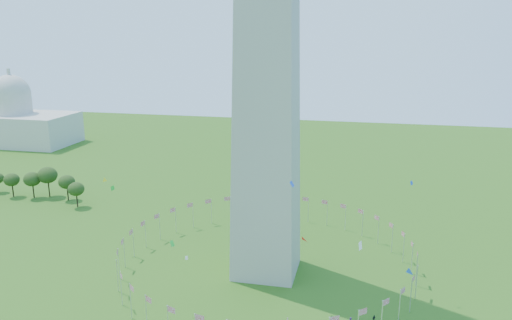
{
  "coord_description": "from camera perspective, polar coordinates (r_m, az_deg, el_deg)",
  "views": [
    {
      "loc": [
        25.1,
        -75.08,
        64.48
      ],
      "look_at": [
        0.41,
        35.0,
        35.69
      ],
      "focal_mm": 35.0,
      "sensor_mm": 36.0,
      "label": 1
    }
  ],
  "objects": [
    {
      "name": "flag_ring",
      "position": [
        140.97,
        1.19,
        -10.87
      ],
      "size": [
        80.24,
        80.24,
        9.0
      ],
      "color": "silver",
      "rests_on": "ground"
    },
    {
      "name": "capitol_building",
      "position": [
        329.93,
        -26.07,
        5.65
      ],
      "size": [
        70.0,
        35.0,
        46.0
      ],
      "primitive_type": null,
      "color": "beige",
      "rests_on": "ground"
    },
    {
      "name": "kites_aloft",
      "position": [
        113.11,
        5.71,
        -8.92
      ],
      "size": [
        100.12,
        56.08,
        39.87
      ],
      "color": "red",
      "rests_on": "ground"
    },
    {
      "name": "tree_line_west",
      "position": [
        219.95,
        -24.89,
        -2.62
      ],
      "size": [
        55.49,
        15.72,
        12.54
      ],
      "color": "#32521B",
      "rests_on": "ground"
    }
  ]
}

